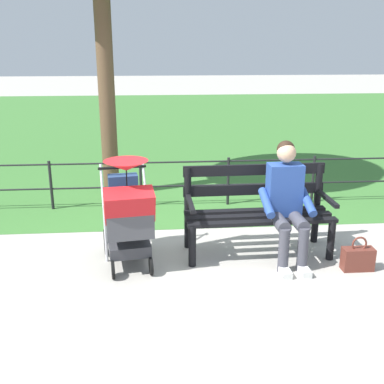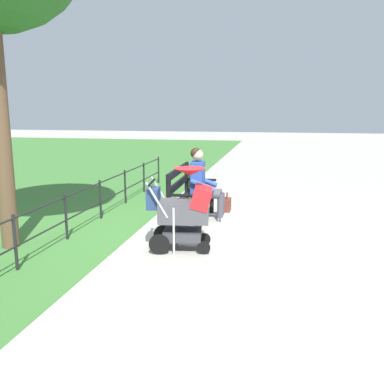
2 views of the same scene
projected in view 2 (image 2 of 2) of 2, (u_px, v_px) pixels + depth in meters
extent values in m
plane|color=#ADA89E|center=(186.00, 234.00, 6.54)|extent=(60.00, 60.00, 0.00)
cube|color=black|center=(184.00, 197.00, 7.16)|extent=(1.60, 0.14, 0.04)
cube|color=black|center=(195.00, 197.00, 7.13)|extent=(1.60, 0.14, 0.04)
cube|color=black|center=(205.00, 198.00, 7.10)|extent=(1.60, 0.14, 0.04)
cube|color=black|center=(179.00, 184.00, 7.13)|extent=(1.60, 0.08, 0.12)
cube|color=black|center=(178.00, 171.00, 7.09)|extent=(1.60, 0.08, 0.12)
cylinder|color=black|center=(212.00, 201.00, 7.86)|extent=(0.08, 0.08, 0.45)
cylinder|color=black|center=(187.00, 187.00, 7.89)|extent=(0.08, 0.08, 0.95)
cube|color=black|center=(201.00, 180.00, 7.82)|extent=(0.06, 0.56, 0.04)
cylinder|color=black|center=(199.00, 222.00, 6.41)|extent=(0.08, 0.08, 0.45)
cylinder|color=black|center=(169.00, 205.00, 6.45)|extent=(0.08, 0.08, 0.95)
cube|color=black|center=(186.00, 196.00, 6.37)|extent=(0.06, 0.56, 0.04)
cylinder|color=#42424C|center=(211.00, 192.00, 7.43)|extent=(0.15, 0.40, 0.14)
cylinder|color=#42424C|center=(209.00, 195.00, 7.24)|extent=(0.15, 0.40, 0.14)
cylinder|color=#42424C|center=(221.00, 206.00, 7.44)|extent=(0.11, 0.11, 0.47)
cylinder|color=#42424C|center=(220.00, 208.00, 7.25)|extent=(0.11, 0.11, 0.47)
cube|color=silver|center=(226.00, 217.00, 7.47)|extent=(0.11, 0.22, 0.07)
cube|color=silver|center=(225.00, 220.00, 7.28)|extent=(0.11, 0.22, 0.07)
cube|color=#284793|center=(198.00, 177.00, 7.32)|extent=(0.37, 0.23, 0.56)
cylinder|color=#284793|center=(206.00, 181.00, 7.53)|extent=(0.10, 0.43, 0.23)
cylinder|color=#284793|center=(202.00, 185.00, 7.10)|extent=(0.10, 0.43, 0.23)
sphere|color=tan|center=(198.00, 155.00, 7.24)|extent=(0.20, 0.20, 0.20)
sphere|color=black|center=(196.00, 153.00, 7.24)|extent=(0.19, 0.19, 0.19)
cylinder|color=black|center=(163.00, 234.00, 6.05)|extent=(0.07, 0.28, 0.28)
cylinder|color=black|center=(159.00, 244.00, 5.60)|extent=(0.07, 0.28, 0.28)
cylinder|color=black|center=(204.00, 239.00, 5.99)|extent=(0.06, 0.18, 0.18)
cylinder|color=black|center=(204.00, 248.00, 5.62)|extent=(0.06, 0.18, 0.18)
cube|color=#38383D|center=(183.00, 234.00, 5.80)|extent=(0.49, 0.58, 0.12)
cylinder|color=silver|center=(177.00, 222.00, 6.01)|extent=(0.03, 0.03, 0.65)
cylinder|color=silver|center=(174.00, 231.00, 5.56)|extent=(0.03, 0.03, 0.65)
cube|color=#47474C|center=(184.00, 211.00, 5.73)|extent=(0.56, 0.74, 0.28)
cube|color=red|center=(201.00, 197.00, 5.68)|extent=(0.52, 0.37, 0.33)
cylinder|color=black|center=(152.00, 182.00, 5.68)|extent=(0.52, 0.11, 0.03)
cylinder|color=silver|center=(161.00, 193.00, 5.94)|extent=(0.07, 0.30, 0.49)
cylinder|color=silver|center=(157.00, 200.00, 5.49)|extent=(0.07, 0.30, 0.49)
cone|color=red|center=(190.00, 172.00, 5.62)|extent=(0.50, 0.50, 0.10)
cylinder|color=black|center=(190.00, 185.00, 5.66)|extent=(0.01, 0.01, 0.30)
cube|color=navy|center=(153.00, 198.00, 5.72)|extent=(0.34, 0.21, 0.28)
cube|color=brown|center=(227.00, 205.00, 8.02)|extent=(0.32, 0.14, 0.24)
torus|color=brown|center=(227.00, 196.00, 7.98)|extent=(0.16, 0.02, 0.16)
cylinder|color=black|center=(159.00, 170.00, 11.00)|extent=(0.04, 0.04, 0.70)
cylinder|color=black|center=(144.00, 177.00, 9.80)|extent=(0.04, 0.04, 0.70)
cylinder|color=black|center=(125.00, 187.00, 8.61)|extent=(0.04, 0.04, 0.70)
cylinder|color=black|center=(100.00, 200.00, 7.41)|extent=(0.04, 0.04, 0.70)
cylinder|color=black|center=(66.00, 217.00, 6.21)|extent=(0.04, 0.04, 0.70)
cylinder|color=black|center=(15.00, 243.00, 5.01)|extent=(0.04, 0.04, 0.70)
cylinder|color=black|center=(84.00, 189.00, 6.75)|extent=(8.72, 0.02, 0.02)
cylinder|color=black|center=(85.00, 210.00, 6.82)|extent=(8.72, 0.02, 0.02)
cylinder|color=brown|center=(1.00, 130.00, 5.63)|extent=(0.24, 0.24, 3.30)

